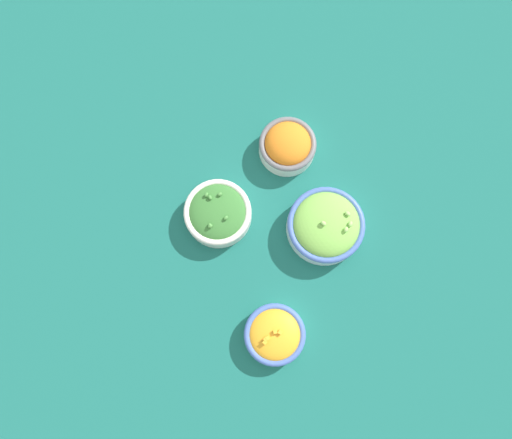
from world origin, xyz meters
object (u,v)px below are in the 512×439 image
(bowl_lettuce, at_px, (326,225))
(bowl_carrots, at_px, (288,145))
(bowl_broccoli, at_px, (218,213))
(bowl_squash, at_px, (275,335))

(bowl_lettuce, bearing_deg, bowl_carrots, -128.34)
(bowl_broccoli, height_order, bowl_squash, bowl_broccoli)
(bowl_broccoli, bearing_deg, bowl_carrots, 163.13)
(bowl_broccoli, xyz_separation_m, bowl_squash, (0.15, 0.21, -0.00))
(bowl_carrots, height_order, bowl_squash, bowl_carrots)
(bowl_broccoli, distance_m, bowl_squash, 0.26)
(bowl_lettuce, xyz_separation_m, bowl_carrots, (-0.11, -0.14, -0.00))
(bowl_carrots, xyz_separation_m, bowl_broccoli, (0.19, -0.06, -0.00))
(bowl_carrots, distance_m, bowl_broccoli, 0.20)
(bowl_carrots, bearing_deg, bowl_broccoli, -16.87)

